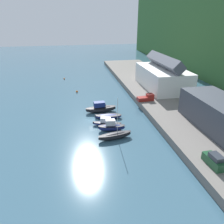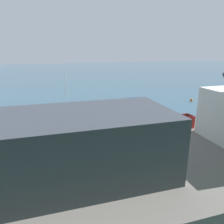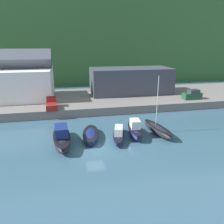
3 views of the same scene
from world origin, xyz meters
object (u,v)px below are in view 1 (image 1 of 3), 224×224
at_px(moored_boat_0, 101,108).
at_px(pickup_truck_0, 147,98).
at_px(mooring_buoy_0, 64,79).
at_px(moored_boat_3, 111,127).
at_px(moored_boat_2, 107,123).
at_px(mooring_buoy_1, 77,91).
at_px(moored_boat_1, 108,116).
at_px(parked_car_0, 214,161).
at_px(moored_boat_4, 115,136).

relative_size(moored_boat_0, pickup_truck_0, 1.79).
bearing_deg(mooring_buoy_0, moored_boat_3, 12.89).
relative_size(moored_boat_2, mooring_buoy_1, 10.57).
xyz_separation_m(moored_boat_0, mooring_buoy_1, (-18.22, -5.63, -0.76)).
height_order(moored_boat_1, parked_car_0, parked_car_0).
relative_size(moored_boat_0, mooring_buoy_0, 15.10).
bearing_deg(parked_car_0, mooring_buoy_0, 108.52).
distance_m(moored_boat_3, mooring_buoy_1, 29.94).
bearing_deg(moored_boat_1, moored_boat_3, 3.86).
height_order(moored_boat_4, pickup_truck_0, moored_boat_4).
bearing_deg(moored_boat_3, moored_boat_2, -160.09).
distance_m(moored_boat_2, moored_boat_4, 6.50).
relative_size(moored_boat_1, moored_boat_2, 1.00).
xyz_separation_m(moored_boat_2, parked_car_0, (20.47, 14.22, 1.84)).
relative_size(moored_boat_0, moored_boat_4, 0.94).
xyz_separation_m(moored_boat_4, mooring_buoy_0, (-51.37, -10.90, -0.50)).
xyz_separation_m(moored_boat_1, mooring_buoy_1, (-22.44, -6.97, -0.21)).
bearing_deg(parked_car_0, pickup_truck_0, 89.27).
distance_m(moored_boat_2, pickup_truck_0, 17.13).
height_order(moored_boat_0, moored_boat_3, moored_boat_0).
relative_size(moored_boat_3, pickup_truck_0, 1.32).
xyz_separation_m(moored_boat_2, pickup_truck_0, (-10.35, 13.54, 1.74)).
distance_m(moored_boat_1, mooring_buoy_1, 23.50).
distance_m(moored_boat_0, parked_car_0, 32.25).
xyz_separation_m(moored_boat_1, mooring_buoy_0, (-40.80, -11.35, -0.26)).
distance_m(moored_boat_4, mooring_buoy_1, 33.65).
relative_size(parked_car_0, mooring_buoy_1, 6.28).
xyz_separation_m(moored_boat_2, mooring_buoy_0, (-44.91, -10.24, -0.45)).
bearing_deg(mooring_buoy_0, moored_boat_4, 11.98).
height_order(moored_boat_2, mooring_buoy_1, moored_boat_2).
relative_size(moored_boat_4, parked_car_0, 2.15).
height_order(moored_boat_3, pickup_truck_0, pickup_truck_0).
height_order(moored_boat_3, mooring_buoy_1, moored_boat_3).
distance_m(parked_car_0, pickup_truck_0, 30.83).
xyz_separation_m(moored_boat_1, moored_boat_2, (4.11, -1.11, 0.19)).
height_order(moored_boat_1, moored_boat_4, moored_boat_4).
bearing_deg(moored_boat_3, moored_boat_4, 6.59).
bearing_deg(moored_boat_4, parked_car_0, 34.48).
height_order(parked_car_0, pickup_truck_0, parked_car_0).
xyz_separation_m(mooring_buoy_0, mooring_buoy_1, (18.36, 4.38, 0.05)).
bearing_deg(mooring_buoy_1, parked_car_0, 23.13).
bearing_deg(moored_boat_1, moored_boat_2, -7.34).
xyz_separation_m(moored_boat_0, parked_car_0, (28.79, 14.44, 1.48)).
bearing_deg(moored_boat_1, mooring_buoy_0, -156.63).
relative_size(moored_boat_4, mooring_buoy_0, 16.03).
height_order(moored_boat_3, moored_boat_4, moored_boat_4).
height_order(mooring_buoy_0, mooring_buoy_1, mooring_buoy_1).
relative_size(moored_boat_1, mooring_buoy_1, 10.60).
bearing_deg(parked_car_0, moored_boat_1, 116.08).
height_order(moored_boat_1, moored_boat_2, moored_boat_2).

